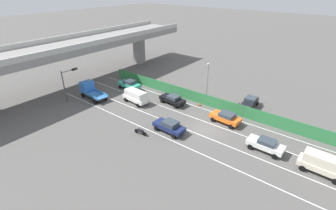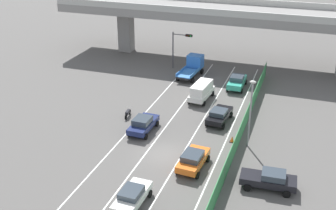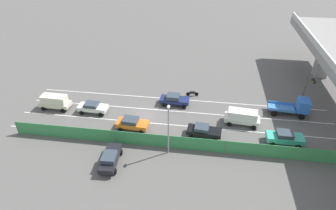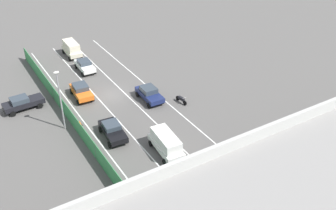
{
  "view_description": "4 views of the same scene",
  "coord_description": "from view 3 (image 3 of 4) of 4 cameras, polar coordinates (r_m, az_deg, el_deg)",
  "views": [
    {
      "loc": [
        -25.51,
        -13.38,
        18.16
      ],
      "look_at": [
        -0.68,
        5.97,
        2.1
      ],
      "focal_mm": 26.17,
      "sensor_mm": 36.0,
      "label": 1
    },
    {
      "loc": [
        11.62,
        -32.32,
        21.06
      ],
      "look_at": [
        -2.6,
        8.69,
        0.9
      ],
      "focal_mm": 45.48,
      "sensor_mm": 36.0,
      "label": 2
    },
    {
      "loc": [
        32.48,
        7.65,
        23.84
      ],
      "look_at": [
        0.35,
        3.12,
        2.35
      ],
      "focal_mm": 30.33,
      "sensor_mm": 36.0,
      "label": 3
    },
    {
      "loc": [
        15.59,
        39.22,
        23.8
      ],
      "look_at": [
        -2.88,
        8.88,
        2.24
      ],
      "focal_mm": 41.53,
      "sensor_mm": 36.0,
      "label": 4
    }
  ],
  "objects": [
    {
      "name": "ground_plane",
      "position": [
        41.02,
        -4.25,
        -2.13
      ],
      "size": [
        300.0,
        300.0,
        0.0
      ],
      "primitive_type": "plane",
      "color": "#565451"
    },
    {
      "name": "lane_line_left_edge",
      "position": [
        44.56,
        2.2,
        1.14
      ],
      "size": [
        0.14,
        44.19,
        0.01
      ],
      "primitive_type": "cube",
      "color": "silver",
      "rests_on": "ground"
    },
    {
      "name": "lane_line_mid_left",
      "position": [
        41.8,
        1.71,
        -1.27
      ],
      "size": [
        0.14,
        44.19,
        0.01
      ],
      "primitive_type": "cube",
      "color": "silver",
      "rests_on": "ground"
    },
    {
      "name": "lane_line_mid_right",
      "position": [
        39.13,
        1.15,
        -4.03
      ],
      "size": [
        0.14,
        44.19,
        0.01
      ],
      "primitive_type": "cube",
      "color": "silver",
      "rests_on": "ground"
    },
    {
      "name": "lane_line_right_edge",
      "position": [
        36.57,
        0.5,
        -7.17
      ],
      "size": [
        0.14,
        44.19,
        0.01
      ],
      "primitive_type": "cube",
      "color": "silver",
      "rests_on": "ground"
    },
    {
      "name": "green_fence",
      "position": [
        34.97,
        0.22,
        -7.4
      ],
      "size": [
        0.1,
        40.29,
        1.89
      ],
      "color": "#338447",
      "rests_on": "ground"
    },
    {
      "name": "car_van_white",
      "position": [
        39.96,
        14.7,
        -2.26
      ],
      "size": [
        2.39,
        4.87,
        2.1
      ],
      "color": "silver",
      "rests_on": "ground"
    },
    {
      "name": "car_taxi_orange",
      "position": [
        38.26,
        -7.25,
        -3.64
      ],
      "size": [
        2.29,
        4.36,
        1.61
      ],
      "color": "orange",
      "rests_on": "ground"
    },
    {
      "name": "car_van_cream",
      "position": [
        45.03,
        -21.83,
        0.71
      ],
      "size": [
        2.09,
        4.52,
        2.17
      ],
      "color": "beige",
      "rests_on": "ground"
    },
    {
      "name": "car_sedan_white",
      "position": [
        42.56,
        -14.92,
        -0.42
      ],
      "size": [
        2.03,
        4.26,
        1.55
      ],
      "color": "white",
      "rests_on": "ground"
    },
    {
      "name": "car_taxi_teal",
      "position": [
        38.53,
        22.43,
        -5.99
      ],
      "size": [
        2.03,
        4.49,
        1.71
      ],
      "color": "teal",
      "rests_on": "ground"
    },
    {
      "name": "car_sedan_black",
      "position": [
        37.07,
        7.18,
        -5.12
      ],
      "size": [
        2.33,
        4.52,
        1.53
      ],
      "color": "black",
      "rests_on": "ground"
    },
    {
      "name": "car_sedan_navy",
      "position": [
        42.9,
        1.26,
        1.17
      ],
      "size": [
        2.16,
        4.44,
        1.63
      ],
      "color": "navy",
      "rests_on": "ground"
    },
    {
      "name": "flatbed_truck_blue",
      "position": [
        44.3,
        24.37,
        -0.35
      ],
      "size": [
        2.68,
        5.58,
        2.62
      ],
      "color": "black",
      "rests_on": "ground"
    },
    {
      "name": "motorcycle",
      "position": [
        45.42,
        4.92,
        2.39
      ],
      "size": [
        0.6,
        1.95,
        0.93
      ],
      "color": "black",
      "rests_on": "ground"
    },
    {
      "name": "parked_sedan_dark",
      "position": [
        33.63,
        -11.53,
        -10.39
      ],
      "size": [
        4.64,
        2.18,
        1.62
      ],
      "color": "black",
      "rests_on": "ground"
    },
    {
      "name": "traffic_light",
      "position": [
        45.81,
        26.43,
        3.78
      ],
      "size": [
        2.93,
        0.44,
        5.33
      ],
      "color": "#47474C",
      "rests_on": "ground"
    },
    {
      "name": "street_lamp",
      "position": [
        32.26,
        0.08,
        -4.06
      ],
      "size": [
        0.6,
        0.36,
        6.83
      ],
      "color": "gray",
      "rests_on": "ground"
    },
    {
      "name": "traffic_cone",
      "position": [
        35.88,
        0.85,
        -7.49
      ],
      "size": [
        0.47,
        0.47,
        0.65
      ],
      "color": "orange",
      "rests_on": "ground"
    }
  ]
}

